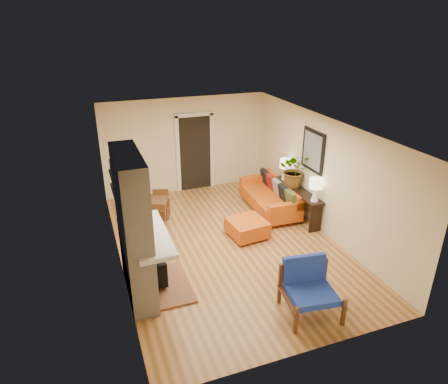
# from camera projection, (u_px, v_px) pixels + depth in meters

# --- Properties ---
(room_shell) EXTENTS (6.50, 6.50, 6.50)m
(room_shell) POSITION_uv_depth(u_px,v_px,m) (214.00, 151.00, 10.61)
(room_shell) COLOR tan
(room_shell) RESTS_ON ground
(fireplace) EXTENTS (1.09, 1.68, 2.60)m
(fireplace) POSITION_uv_depth(u_px,v_px,m) (136.00, 231.00, 6.66)
(fireplace) COLOR white
(fireplace) RESTS_ON ground
(sofa) EXTENTS (0.95, 2.06, 0.80)m
(sofa) POSITION_uv_depth(u_px,v_px,m) (272.00, 197.00, 10.08)
(sofa) COLOR silver
(sofa) RESTS_ON ground
(ottoman) EXTENTS (0.86, 0.86, 0.40)m
(ottoman) POSITION_uv_depth(u_px,v_px,m) (247.00, 227.00, 8.86)
(ottoman) COLOR silver
(ottoman) RESTS_ON ground
(blue_chair) EXTENTS (0.96, 0.95, 0.90)m
(blue_chair) POSITION_uv_depth(u_px,v_px,m) (309.00, 285.00, 6.54)
(blue_chair) COLOR brown
(blue_chair) RESTS_ON ground
(dining_table) EXTENTS (0.98, 1.57, 0.83)m
(dining_table) POSITION_uv_depth(u_px,v_px,m) (156.00, 208.00, 9.06)
(dining_table) COLOR brown
(dining_table) RESTS_ON ground
(console_table) EXTENTS (0.34, 1.85, 0.72)m
(console_table) POSITION_uv_depth(u_px,v_px,m) (297.00, 194.00, 9.65)
(console_table) COLOR black
(console_table) RESTS_ON ground
(lamp_near) EXTENTS (0.30, 0.30, 0.54)m
(lamp_near) POSITION_uv_depth(u_px,v_px,m) (316.00, 187.00, 8.83)
(lamp_near) COLOR white
(lamp_near) RESTS_ON console_table
(lamp_far) EXTENTS (0.30, 0.30, 0.54)m
(lamp_far) POSITION_uv_depth(u_px,v_px,m) (286.00, 167.00, 10.03)
(lamp_far) COLOR white
(lamp_far) RESTS_ON console_table
(houseplant) EXTENTS (0.96, 0.90, 0.85)m
(houseplant) POSITION_uv_depth(u_px,v_px,m) (295.00, 170.00, 9.58)
(houseplant) COLOR #1E5919
(houseplant) RESTS_ON console_table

